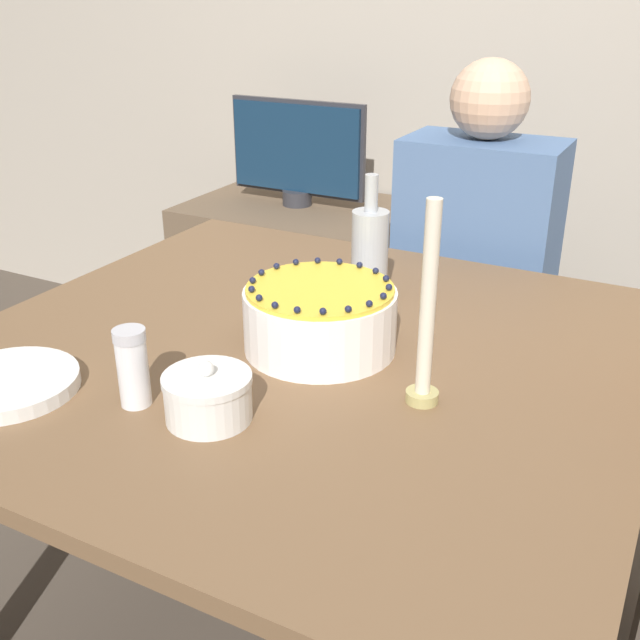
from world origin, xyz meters
name	(u,v)px	position (x,y,z in m)	size (l,w,h in m)	color
wall_behind	(522,5)	(0.00, 1.40, 1.30)	(8.00, 0.05, 2.60)	#ADA393
dining_table	(301,395)	(0.00, 0.00, 0.64)	(1.23, 1.18, 0.75)	brown
cake	(320,318)	(0.04, 0.01, 0.81)	(0.28, 0.28, 0.13)	white
sugar_bowl	(208,397)	(0.00, -0.29, 0.79)	(0.14, 0.14, 0.10)	white
sugar_shaker	(133,367)	(-0.13, -0.31, 0.82)	(0.05, 0.05, 0.13)	white
plate_stack	(8,384)	(-0.34, -0.37, 0.76)	(0.23, 0.23, 0.02)	white
candle	(427,322)	(0.27, -0.09, 0.89)	(0.05, 0.05, 0.33)	tan
bottle	(370,254)	(0.02, 0.25, 0.85)	(0.08, 0.08, 0.27)	#B2B7BC
person_man_blue_shirt	(470,316)	(0.10, 0.79, 0.52)	(0.40, 0.34, 1.20)	#473D33
side_cabinet	(298,296)	(-0.62, 1.08, 0.34)	(0.73, 0.55, 0.67)	brown
tv_monitor	(297,151)	(-0.62, 1.08, 0.85)	(0.49, 0.10, 0.35)	#2D2D33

